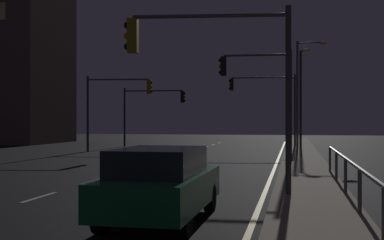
% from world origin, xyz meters
% --- Properties ---
extents(ground_plane, '(112.00, 112.00, 0.00)m').
position_xyz_m(ground_plane, '(0.00, 17.50, 0.00)').
color(ground_plane, black).
rests_on(ground_plane, ground).
extents(sidewalk_right, '(2.15, 77.00, 0.14)m').
position_xyz_m(sidewalk_right, '(7.43, 17.50, 0.07)').
color(sidewalk_right, gray).
rests_on(sidewalk_right, ground).
extents(lane_markings_center, '(0.14, 50.00, 0.01)m').
position_xyz_m(lane_markings_center, '(0.00, 21.00, 0.01)').
color(lane_markings_center, silver).
rests_on(lane_markings_center, ground).
extents(lane_edge_line, '(0.14, 53.00, 0.01)m').
position_xyz_m(lane_edge_line, '(6.11, 22.50, 0.01)').
color(lane_edge_line, gold).
rests_on(lane_edge_line, ground).
extents(car, '(1.86, 4.42, 1.57)m').
position_xyz_m(car, '(4.19, 6.24, 0.82)').
color(car, '#14592D').
rests_on(car, ground).
extents(traffic_light_far_right, '(3.60, 0.38, 5.48)m').
position_xyz_m(traffic_light_far_right, '(5.29, 21.39, 3.98)').
color(traffic_light_far_right, '#2D3033').
rests_on(traffic_light_far_right, sidewalk_right).
extents(traffic_light_near_right, '(5.21, 0.47, 4.85)m').
position_xyz_m(traffic_light_near_right, '(-4.45, 37.00, 3.49)').
color(traffic_light_near_right, '#2D3033').
rests_on(traffic_light_near_right, ground).
extents(traffic_light_mid_left, '(4.60, 0.77, 5.14)m').
position_xyz_m(traffic_light_mid_left, '(4.78, 9.82, 3.81)').
color(traffic_light_mid_left, '#38383D').
rests_on(traffic_light_mid_left, sidewalk_right).
extents(traffic_light_far_left, '(4.56, 0.86, 5.22)m').
position_xyz_m(traffic_light_far_left, '(-5.03, 29.80, 3.72)').
color(traffic_light_far_left, '#38383D').
rests_on(traffic_light_far_left, ground).
extents(traffic_light_far_center, '(5.24, 0.88, 5.63)m').
position_xyz_m(traffic_light_far_center, '(4.82, 36.97, 4.17)').
color(traffic_light_far_center, '#4C4C51').
rests_on(traffic_light_far_center, sidewalk_right).
extents(street_lamp_far_end, '(0.74, 2.07, 7.33)m').
position_xyz_m(street_lamp_far_end, '(7.55, 35.61, 4.56)').
color(street_lamp_far_end, '#2D3033').
rests_on(street_lamp_far_end, sidewalk_right).
extents(street_lamp_across_street, '(2.34, 0.48, 8.22)m').
position_xyz_m(street_lamp_across_street, '(7.59, 37.17, 5.04)').
color(street_lamp_across_street, '#4C4C51').
rests_on(street_lamp_across_street, sidewalk_right).
extents(barrier_fence, '(0.09, 18.90, 0.98)m').
position_xyz_m(barrier_fence, '(8.36, 7.41, 0.88)').
color(barrier_fence, '#59595E').
rests_on(barrier_fence, sidewalk_right).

